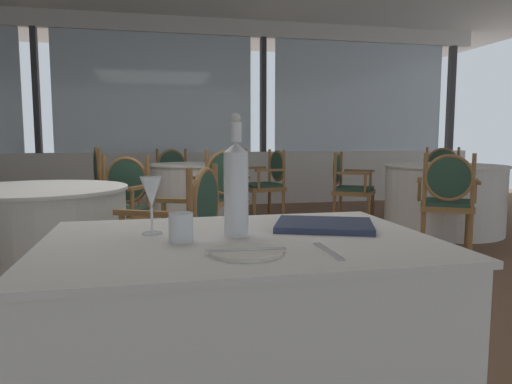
# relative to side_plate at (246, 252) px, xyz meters

# --- Properties ---
(ground_plane) EXTENTS (14.64, 14.64, 0.00)m
(ground_plane) POSITION_rel_side_plate_xyz_m (-0.17, 2.11, -0.77)
(ground_plane) COLOR brown
(window_wall_far) EXTENTS (10.76, 0.14, 2.90)m
(window_wall_far) POSITION_rel_side_plate_xyz_m (-0.17, 6.34, 0.39)
(window_wall_far) COLOR silver
(window_wall_far) RESTS_ON ground_plane
(foreground_table) EXTENTS (1.15, 0.81, 0.76)m
(foreground_table) POSITION_rel_side_plate_xyz_m (0.02, 0.20, -0.39)
(foreground_table) COLOR white
(foreground_table) RESTS_ON ground_plane
(side_plate) EXTENTS (0.19, 0.19, 0.01)m
(side_plate) POSITION_rel_side_plate_xyz_m (0.00, 0.00, 0.00)
(side_plate) COLOR silver
(side_plate) RESTS_ON foreground_table
(butter_knife) EXTENTS (0.21, 0.03, 0.00)m
(butter_knife) POSITION_rel_side_plate_xyz_m (0.00, 0.00, 0.01)
(butter_knife) COLOR silver
(butter_knife) RESTS_ON foreground_table
(dinner_fork) EXTENTS (0.02, 0.19, 0.00)m
(dinner_fork) POSITION_rel_side_plate_xyz_m (0.22, -0.03, -0.00)
(dinner_fork) COLOR silver
(dinner_fork) RESTS_ON foreground_table
(water_bottle) EXTENTS (0.08, 0.08, 0.37)m
(water_bottle) POSITION_rel_side_plate_xyz_m (0.01, 0.23, 0.15)
(water_bottle) COLOR white
(water_bottle) RESTS_ON foreground_table
(wine_glass) EXTENTS (0.07, 0.07, 0.18)m
(wine_glass) POSITION_rel_side_plate_xyz_m (-0.24, 0.31, 0.12)
(wine_glass) COLOR white
(wine_glass) RESTS_ON foreground_table
(water_tumbler) EXTENTS (0.07, 0.07, 0.08)m
(water_tumbler) POSITION_rel_side_plate_xyz_m (-0.15, 0.19, 0.04)
(water_tumbler) COLOR white
(water_tumbler) RESTS_ON foreground_table
(menu_book) EXTENTS (0.38, 0.34, 0.02)m
(menu_book) POSITION_rel_side_plate_xyz_m (0.32, 0.29, 0.01)
(menu_book) COLOR #2D3856
(menu_book) RESTS_ON foreground_table
(background_table_0) EXTENTS (1.09, 1.09, 0.76)m
(background_table_0) POSITION_rel_side_plate_xyz_m (-0.93, 1.92, -0.39)
(background_table_0) COLOR white
(background_table_0) RESTS_ON ground_plane
(dining_chair_0_0) EXTENTS (0.62, 0.64, 0.91)m
(dining_chair_0_0) POSITION_rel_side_plate_xyz_m (-0.07, 1.49, -0.23)
(dining_chair_0_0) COLOR olive
(dining_chair_0_0) RESTS_ON ground_plane
(dining_chair_0_1) EXTENTS (0.64, 0.62, 0.92)m
(dining_chair_0_1) POSITION_rel_side_plate_xyz_m (-0.51, 2.78, -0.22)
(dining_chair_0_1) COLOR olive
(dining_chair_0_1) RESTS_ON ground_plane
(background_table_1) EXTENTS (1.34, 1.34, 0.76)m
(background_table_1) POSITION_rel_side_plate_xyz_m (3.00, 3.59, -0.39)
(background_table_1) COLOR white
(background_table_1) RESTS_ON ground_plane
(dining_chair_1_0) EXTENTS (0.65, 0.63, 0.93)m
(dining_chair_1_0) POSITION_rel_side_plate_xyz_m (2.41, 2.66, -0.23)
(dining_chair_1_0) COLOR olive
(dining_chair_1_0) RESTS_ON ground_plane
(dining_chair_1_2) EXTENTS (0.65, 0.63, 0.95)m
(dining_chair_1_2) POSITION_rel_side_plate_xyz_m (3.59, 4.51, -0.21)
(dining_chair_1_2) COLOR olive
(dining_chair_1_2) RESTS_ON ground_plane
(dining_chair_1_3) EXTENTS (0.63, 0.65, 0.90)m
(dining_chair_1_3) POSITION_rel_side_plate_xyz_m (2.08, 4.17, -0.25)
(dining_chair_1_3) COLOR olive
(dining_chair_1_3) RESTS_ON ground_plane
(background_table_2) EXTENTS (1.09, 1.09, 0.76)m
(background_table_2) POSITION_rel_side_plate_xyz_m (0.25, 4.44, -0.39)
(background_table_2) COLOR white
(background_table_2) RESTS_ON ground_plane
(dining_chair_2_0) EXTENTS (0.55, 0.60, 0.96)m
(dining_chair_2_0) POSITION_rel_side_plate_xyz_m (-0.70, 4.24, -0.20)
(dining_chair_2_0) COLOR olive
(dining_chair_2_0) RESTS_ON ground_plane
(dining_chair_2_1) EXTENTS (0.60, 0.55, 0.96)m
(dining_chair_2_1) POSITION_rel_side_plate_xyz_m (0.45, 3.48, -0.21)
(dining_chair_2_1) COLOR olive
(dining_chair_2_1) RESTS_ON ground_plane
(dining_chair_2_2) EXTENTS (0.55, 0.60, 0.92)m
(dining_chair_2_2) POSITION_rel_side_plate_xyz_m (1.19, 4.64, -0.23)
(dining_chair_2_2) COLOR olive
(dining_chair_2_2) RESTS_ON ground_plane
(dining_chair_2_3) EXTENTS (0.60, 0.55, 0.92)m
(dining_chair_2_3) POSITION_rel_side_plate_xyz_m (0.05, 5.38, -0.22)
(dining_chair_2_3) COLOR olive
(dining_chair_2_3) RESTS_ON ground_plane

